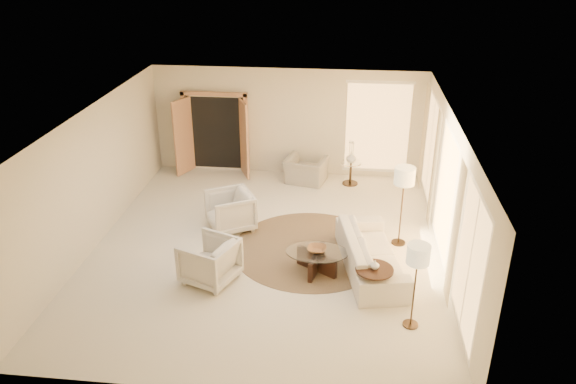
# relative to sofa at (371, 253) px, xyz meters

# --- Properties ---
(room) EXTENTS (7.04, 8.04, 2.83)m
(room) POSITION_rel_sofa_xyz_m (-2.10, 0.57, 1.04)
(room) COLOR silver
(room) RESTS_ON ground
(windows_right) EXTENTS (0.10, 6.40, 2.40)m
(windows_right) POSITION_rel_sofa_xyz_m (1.35, 0.67, 0.99)
(windows_right) COLOR #FBBA64
(windows_right) RESTS_ON room
(window_back_corner) EXTENTS (1.70, 0.10, 2.40)m
(window_back_corner) POSITION_rel_sofa_xyz_m (0.20, 4.52, 0.99)
(window_back_corner) COLOR #FBBA64
(window_back_corner) RESTS_ON room
(curtains_right) EXTENTS (0.06, 5.20, 2.60)m
(curtains_right) POSITION_rel_sofa_xyz_m (1.30, 1.57, 0.94)
(curtains_right) COLOR #C0B38D
(curtains_right) RESTS_ON room
(french_doors) EXTENTS (1.95, 0.66, 2.16)m
(french_doors) POSITION_rel_sofa_xyz_m (-4.00, 4.38, 0.70)
(french_doors) COLOR tan
(french_doors) RESTS_ON room
(area_rug) EXTENTS (3.86, 3.86, 0.01)m
(area_rug) POSITION_rel_sofa_xyz_m (-1.20, 0.62, -0.36)
(area_rug) COLOR #3C2B1C
(area_rug) RESTS_ON room
(sofa) EXTENTS (1.43, 2.62, 0.72)m
(sofa) POSITION_rel_sofa_xyz_m (0.00, 0.00, 0.00)
(sofa) COLOR beige
(sofa) RESTS_ON room
(armchair_left) EXTENTS (1.18, 1.20, 0.93)m
(armchair_left) POSITION_rel_sofa_xyz_m (-2.99, 1.31, 0.10)
(armchair_left) COLOR beige
(armchair_left) RESTS_ON room
(armchair_right) EXTENTS (1.11, 1.14, 0.92)m
(armchair_right) POSITION_rel_sofa_xyz_m (-2.96, -0.70, 0.10)
(armchair_right) COLOR beige
(armchair_right) RESTS_ON room
(accent_chair) EXTENTS (1.12, 0.86, 0.88)m
(accent_chair) POSITION_rel_sofa_xyz_m (-1.57, 3.97, 0.08)
(accent_chair) COLOR #9C988D
(accent_chair) RESTS_ON room
(coffee_table) EXTENTS (1.55, 1.55, 0.43)m
(coffee_table) POSITION_rel_sofa_xyz_m (-1.02, -0.18, -0.09)
(coffee_table) COLOR black
(coffee_table) RESTS_ON room
(end_table) EXTENTS (0.66, 0.66, 0.63)m
(end_table) POSITION_rel_sofa_xyz_m (0.02, -0.96, 0.07)
(end_table) COLOR black
(end_table) RESTS_ON room
(side_table) EXTENTS (0.51, 0.51, 0.60)m
(side_table) POSITION_rel_sofa_xyz_m (-0.43, 3.97, -0.00)
(side_table) COLOR #302419
(side_table) RESTS_ON room
(floor_lamp_near) EXTENTS (0.41, 0.41, 1.71)m
(floor_lamp_near) POSITION_rel_sofa_xyz_m (0.61, 1.06, 1.09)
(floor_lamp_near) COLOR #302419
(floor_lamp_near) RESTS_ON room
(floor_lamp_far) EXTENTS (0.37, 0.37, 1.52)m
(floor_lamp_far) POSITION_rel_sofa_xyz_m (0.63, -1.63, 0.93)
(floor_lamp_far) COLOR #302419
(floor_lamp_far) RESTS_ON room
(bowl) EXTENTS (0.39, 0.39, 0.09)m
(bowl) POSITION_rel_sofa_xyz_m (-1.02, -0.18, 0.12)
(bowl) COLOR brown
(bowl) RESTS_ON coffee_table
(end_vase) EXTENTS (0.18, 0.18, 0.16)m
(end_vase) POSITION_rel_sofa_xyz_m (0.02, -0.96, 0.34)
(end_vase) COLOR silver
(end_vase) RESTS_ON end_table
(side_vase) EXTENTS (0.30, 0.30, 0.27)m
(side_vase) POSITION_rel_sofa_xyz_m (-0.43, 3.97, 0.36)
(side_vase) COLOR silver
(side_vase) RESTS_ON side_table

